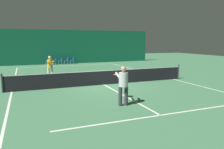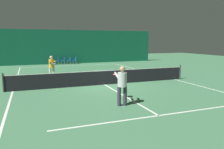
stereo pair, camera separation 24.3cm
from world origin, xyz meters
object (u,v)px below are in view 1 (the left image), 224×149
(courtside_chair_2, at_px, (61,60))
(tennis_ball, at_px, (57,90))
(tennis_net, at_px, (104,77))
(player_far, at_px, (50,66))
(courtside_chair_1, at_px, (55,61))
(courtside_chair_4, at_px, (72,60))
(player_near, at_px, (123,83))
(courtside_chair_3, at_px, (66,60))
(courtside_chair_0, at_px, (48,61))

(courtside_chair_2, height_order, tennis_ball, courtside_chair_2)
(tennis_net, distance_m, player_far, 4.78)
(courtside_chair_1, relative_size, courtside_chair_4, 1.00)
(tennis_net, distance_m, player_near, 4.74)
(courtside_chair_3, bearing_deg, player_near, -2.68)
(courtside_chair_0, bearing_deg, player_near, 4.02)
(courtside_chair_4, bearing_deg, tennis_net, -3.31)
(tennis_net, distance_m, courtside_chair_1, 13.85)
(courtside_chair_4, bearing_deg, courtside_chair_0, -90.00)
(player_near, xyz_separation_m, courtside_chair_2, (0.14, 18.44, -0.54))
(courtside_chair_2, distance_m, courtside_chair_4, 1.44)
(player_far, bearing_deg, player_near, 10.65)
(courtside_chair_0, relative_size, courtside_chair_4, 1.00)
(courtside_chair_4, distance_m, tennis_ball, 14.98)
(player_near, bearing_deg, courtside_chair_0, 10.49)
(player_far, distance_m, courtside_chair_4, 10.76)
(courtside_chair_0, height_order, courtside_chair_1, same)
(courtside_chair_1, relative_size, tennis_ball, 12.73)
(player_near, bearing_deg, tennis_net, -3.10)
(player_near, distance_m, tennis_ball, 4.70)
(player_far, xyz_separation_m, courtside_chair_2, (2.32, 10.07, -0.51))
(tennis_net, height_order, player_near, player_near)
(courtside_chair_1, height_order, courtside_chair_3, same)
(courtside_chair_0, relative_size, courtside_chair_1, 1.00)
(courtside_chair_0, bearing_deg, tennis_ball, -3.98)
(courtside_chair_0, bearing_deg, courtside_chair_3, 90.00)
(player_far, height_order, tennis_ball, player_far)
(player_far, relative_size, courtside_chair_4, 2.04)
(player_near, relative_size, courtside_chair_1, 2.09)
(player_near, height_order, courtside_chair_2, player_near)
(tennis_net, xyz_separation_m, tennis_ball, (-3.09, -0.68, -0.48))
(courtside_chair_0, bearing_deg, player_far, -5.02)
(tennis_net, height_order, courtside_chair_2, tennis_net)
(player_far, relative_size, courtside_chair_1, 2.04)
(courtside_chair_2, bearing_deg, tennis_net, 2.66)
(courtside_chair_2, height_order, courtside_chair_4, same)
(courtside_chair_1, xyz_separation_m, courtside_chair_4, (2.16, 0.00, 0.00))
(courtside_chair_2, height_order, courtside_chair_3, same)
(tennis_net, height_order, courtside_chair_0, tennis_net)
(player_near, height_order, player_far, player_near)
(player_near, xyz_separation_m, courtside_chair_1, (-0.58, 18.44, -0.54))
(player_far, height_order, courtside_chair_0, player_far)
(courtside_chair_1, xyz_separation_m, courtside_chair_2, (0.72, 0.00, 0.00))
(player_far, relative_size, courtside_chair_0, 2.04)
(player_far, distance_m, courtside_chair_1, 10.21)
(courtside_chair_1, bearing_deg, tennis_net, 5.64)
(player_near, distance_m, courtside_chair_3, 18.46)
(player_near, height_order, courtside_chair_0, player_near)
(courtside_chair_0, distance_m, courtside_chair_1, 0.72)
(courtside_chair_2, bearing_deg, courtside_chair_3, 90.00)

